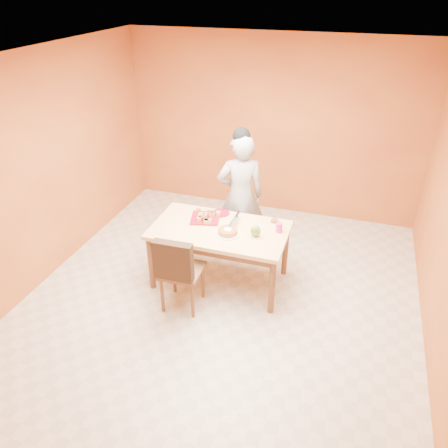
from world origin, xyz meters
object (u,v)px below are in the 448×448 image
(person, at_px, (240,196))
(egg_ornament, at_px, (255,231))
(sponge_cake, at_px, (228,231))
(dining_table, at_px, (220,235))
(checker_tin, at_px, (275,221))
(pastry_platter, at_px, (205,218))
(red_dinner_plate, at_px, (221,213))
(magenta_glass, at_px, (279,227))
(dining_chair, at_px, (181,270))

(person, xyz_separation_m, egg_ornament, (0.41, -0.80, -0.01))
(sponge_cake, distance_m, egg_ornament, 0.32)
(dining_table, bearing_deg, egg_ornament, -5.72)
(checker_tin, bearing_deg, pastry_platter, -167.22)
(sponge_cake, relative_size, egg_ornament, 1.51)
(sponge_cake, bearing_deg, dining_table, 143.53)
(pastry_platter, height_order, sponge_cake, sponge_cake)
(egg_ornament, bearing_deg, red_dinner_plate, 153.39)
(red_dinner_plate, bearing_deg, egg_ornament, -35.79)
(sponge_cake, bearing_deg, pastry_platter, 144.98)
(magenta_glass, bearing_deg, egg_ornament, -141.47)
(dining_chair, bearing_deg, checker_tin, 46.28)
(dining_chair, bearing_deg, sponge_cake, 49.72)
(dining_chair, xyz_separation_m, person, (0.30, 1.34, 0.33))
(dining_table, xyz_separation_m, person, (0.04, 0.75, 0.17))
(egg_ornament, distance_m, checker_tin, 0.42)
(person, bearing_deg, egg_ornament, 94.81)
(sponge_cake, height_order, checker_tin, sponge_cake)
(person, bearing_deg, dining_chair, 55.20)
(dining_table, relative_size, red_dinner_plate, 7.21)
(dining_chair, relative_size, pastry_platter, 2.89)
(dining_table, relative_size, dining_chair, 1.63)
(dining_chair, distance_m, egg_ornament, 0.95)
(dining_chair, distance_m, person, 1.41)
(red_dinner_plate, xyz_separation_m, magenta_glass, (0.78, -0.21, 0.05))
(magenta_glass, bearing_deg, red_dinner_plate, 165.11)
(dining_table, height_order, red_dinner_plate, red_dinner_plate)
(magenta_glass, relative_size, checker_tin, 1.19)
(magenta_glass, bearing_deg, checker_tin, 114.65)
(sponge_cake, bearing_deg, egg_ornament, 9.51)
(magenta_glass, height_order, checker_tin, magenta_glass)
(person, relative_size, sponge_cake, 7.51)
(sponge_cake, distance_m, magenta_glass, 0.60)
(dining_table, distance_m, pastry_platter, 0.31)
(dining_table, relative_size, egg_ornament, 10.82)
(dining_chair, bearing_deg, magenta_glass, 36.10)
(dining_table, distance_m, red_dinner_plate, 0.38)
(pastry_platter, distance_m, checker_tin, 0.85)
(egg_ornament, bearing_deg, pastry_platter, 172.32)
(dining_table, height_order, pastry_platter, pastry_platter)
(red_dinner_plate, height_order, sponge_cake, sponge_cake)
(pastry_platter, distance_m, magenta_glass, 0.92)
(magenta_glass, distance_m, checker_tin, 0.23)
(dining_table, bearing_deg, checker_tin, 30.91)
(pastry_platter, xyz_separation_m, egg_ornament, (0.69, -0.21, 0.06))
(dining_table, xyz_separation_m, magenta_glass, (0.68, 0.14, 0.15))
(person, bearing_deg, magenta_glass, 114.18)
(person, relative_size, checker_tin, 17.93)
(egg_ornament, xyz_separation_m, checker_tin, (0.14, 0.39, -0.06))
(sponge_cake, xyz_separation_m, checker_tin, (0.45, 0.45, -0.02))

